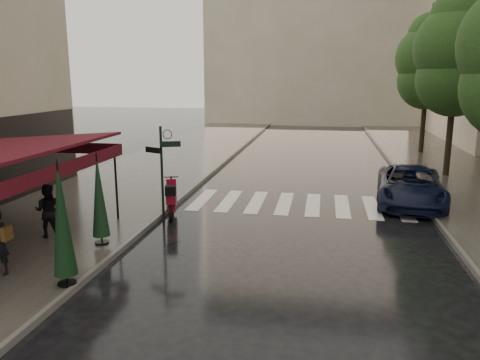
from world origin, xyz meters
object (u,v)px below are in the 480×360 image
(parked_car, at_px, (410,186))
(parasol_back, at_px, (99,196))
(parasol_front, at_px, (62,219))
(pedestrian_terrace, at_px, (48,211))
(scooter, at_px, (171,200))

(parked_car, height_order, parasol_back, parasol_back)
(parasol_front, xyz_separation_m, parasol_back, (-0.45, 2.58, -0.15))
(pedestrian_terrace, relative_size, scooter, 0.85)
(pedestrian_terrace, height_order, parked_car, pedestrian_terrace)
(parasol_front, bearing_deg, pedestrian_terrace, 127.22)
(pedestrian_terrace, distance_m, parasol_front, 3.65)
(pedestrian_terrace, height_order, parasol_back, parasol_back)
(parasol_front, distance_m, parasol_back, 2.62)
(parasol_back, bearing_deg, parasol_front, -80.15)
(scooter, distance_m, parasol_back, 3.48)
(parasol_front, bearing_deg, parasol_back, 99.85)
(scooter, distance_m, parasol_front, 5.93)
(pedestrian_terrace, xyz_separation_m, parasol_front, (2.16, -2.85, 0.72))
(pedestrian_terrace, distance_m, parked_car, 12.35)
(pedestrian_terrace, height_order, parasol_front, parasol_front)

